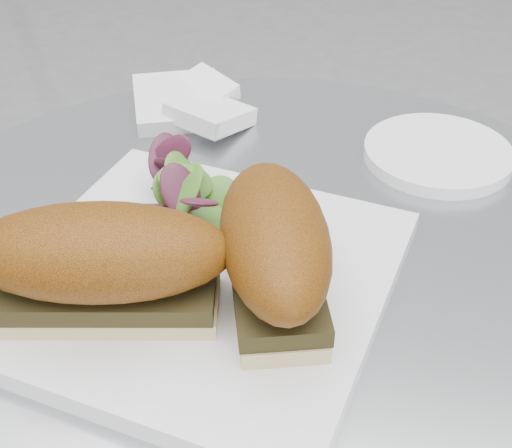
{
  "coord_description": "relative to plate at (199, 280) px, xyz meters",
  "views": [
    {
      "loc": [
        0.07,
        -0.41,
        1.09
      ],
      "look_at": [
        -0.01,
        0.01,
        0.77
      ],
      "focal_mm": 50.0,
      "sensor_mm": 36.0,
      "label": 1
    }
  ],
  "objects": [
    {
      "name": "plate",
      "position": [
        0.0,
        0.0,
        0.0
      ],
      "size": [
        0.32,
        0.32,
        0.02
      ],
      "primitive_type": "cube",
      "rotation": [
        0.0,
        0.0,
        -0.19
      ],
      "color": "white",
      "rests_on": "table"
    },
    {
      "name": "saucer",
      "position": [
        0.18,
        0.23,
        -0.0
      ],
      "size": [
        0.14,
        0.14,
        0.01
      ],
      "primitive_type": "cylinder",
      "color": "white",
      "rests_on": "table"
    },
    {
      "name": "sandwich_left",
      "position": [
        -0.05,
        -0.05,
        0.05
      ],
      "size": [
        0.19,
        0.11,
        0.08
      ],
      "rotation": [
        0.0,
        0.0,
        0.2
      ],
      "color": "#CEB881",
      "rests_on": "plate"
    },
    {
      "name": "salad",
      "position": [
        -0.03,
        0.08,
        0.03
      ],
      "size": [
        0.1,
        0.1,
        0.05
      ],
      "primitive_type": null,
      "color": "#52862B",
      "rests_on": "plate"
    },
    {
      "name": "sandwich_right",
      "position": [
        0.06,
        -0.01,
        0.05
      ],
      "size": [
        0.12,
        0.18,
        0.08
      ],
      "rotation": [
        0.0,
        0.0,
        -1.27
      ],
      "color": "#CEB881",
      "rests_on": "plate"
    },
    {
      "name": "napkin",
      "position": [
        -0.07,
        0.25,
        0.0
      ],
      "size": [
        0.13,
        0.13,
        0.02
      ],
      "primitive_type": null,
      "rotation": [
        0.0,
        0.0,
        0.07
      ],
      "color": "white",
      "rests_on": "table"
    }
  ]
}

